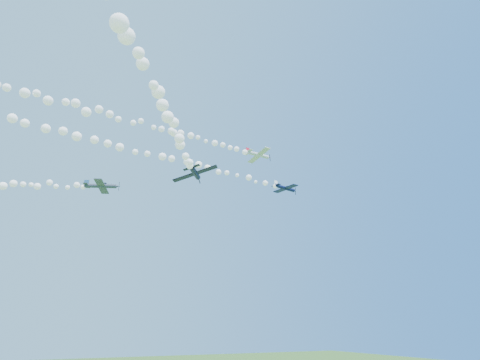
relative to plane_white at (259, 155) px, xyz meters
name	(u,v)px	position (x,y,z in m)	size (l,w,h in m)	color
plane_white	(259,155)	(0.00, 0.00, 0.00)	(7.01, 7.33, 2.01)	silver
smoke_trail_white	(99,112)	(-36.09, -4.93, -0.31)	(68.08, 11.51, 2.96)	white
plane_navy	(285,188)	(13.30, 9.82, -3.15)	(7.78, 8.25, 2.55)	#0E143D
smoke_trail_navy	(115,146)	(-31.68, 1.79, -3.35)	(85.44, 17.59, 3.02)	white
plane_grey	(102,186)	(-32.19, 12.88, -8.51)	(7.77, 8.23, 2.31)	#353C4E
plane_black	(195,173)	(-19.70, -12.66, -12.18)	(7.35, 7.29, 2.85)	black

